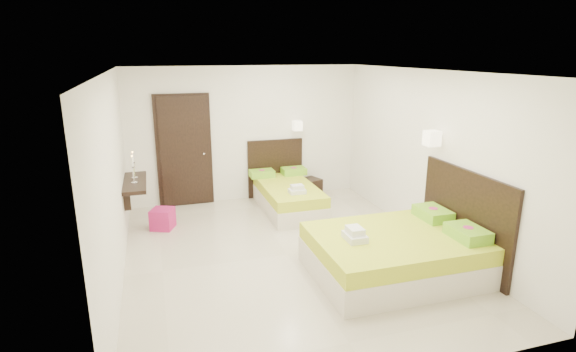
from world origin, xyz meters
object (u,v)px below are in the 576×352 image
object	(u,v)px
bed_single	(287,194)
ottoman	(163,219)
bed_double	(400,251)
nightstand	(309,188)

from	to	relation	value
bed_single	ottoman	distance (m)	2.29
ottoman	bed_single	bearing A→B (deg)	8.47
bed_double	bed_single	bearing A→B (deg)	103.58
nightstand	ottoman	size ratio (longest dim) A/B	1.20
bed_double	nightstand	xyz separation A→B (m)	(-0.04, 3.45, -0.13)
bed_double	ottoman	world-z (taller)	bed_double
nightstand	ottoman	world-z (taller)	nightstand
ottoman	bed_double	bearing A→B (deg)	-40.53
bed_double	nightstand	world-z (taller)	bed_double
bed_double	ottoman	size ratio (longest dim) A/B	6.28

